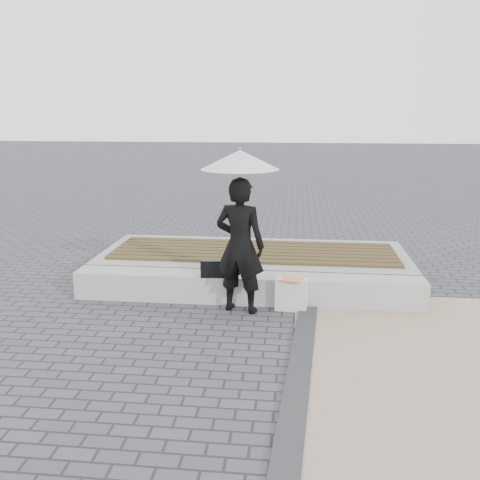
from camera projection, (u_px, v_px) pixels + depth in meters
name	position (u px, v px, depth m)	size (l,w,h in m)	color
ground	(233.00, 350.00, 5.99)	(80.00, 80.00, 0.00)	#45454A
edging_band	(299.00, 373.00, 5.42)	(0.25, 5.20, 0.04)	#333335
seating_ledge	(247.00, 288.00, 7.48)	(5.00, 0.45, 0.40)	#A9AAA4
timber_platform	(254.00, 264.00, 8.64)	(5.00, 2.00, 0.40)	#ABAAA5
timber_decking	(254.00, 251.00, 8.59)	(4.60, 1.40, 0.04)	brown
woman	(240.00, 246.00, 6.94)	(0.67, 0.44, 1.84)	black
parasol	(240.00, 160.00, 6.67)	(1.01, 1.01, 1.29)	#BDBCC2
handbag	(213.00, 269.00, 7.29)	(0.35, 0.12, 0.25)	black
canvas_tote	(291.00, 294.00, 7.13)	(0.43, 0.18, 0.45)	silver
magazine	(292.00, 280.00, 7.02)	(0.27, 0.20, 0.01)	red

